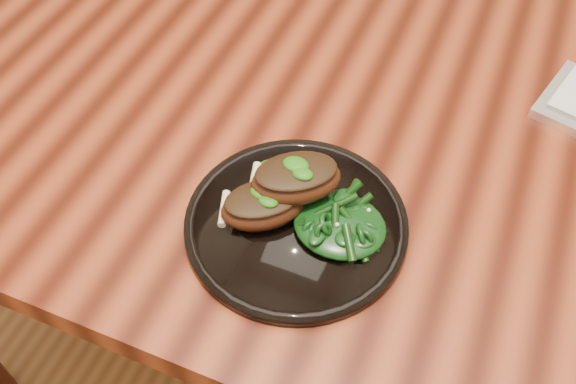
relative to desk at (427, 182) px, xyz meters
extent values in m
plane|color=#573318|center=(0.00, 0.00, -0.67)|extent=(4.00, 4.00, 0.00)
cube|color=#350F06|center=(0.00, 0.00, 0.06)|extent=(1.60, 0.80, 0.04)
cylinder|color=#37150C|center=(-0.74, 0.34, -0.31)|extent=(0.06, 0.06, 0.71)
cylinder|color=black|center=(-0.12, -0.20, 0.09)|extent=(0.26, 0.26, 0.01)
torus|color=black|center=(-0.12, -0.20, 0.09)|extent=(0.25, 0.25, 0.01)
cylinder|color=black|center=(-0.12, -0.20, 0.09)|extent=(0.17, 0.17, 0.00)
ellipsoid|color=#3A180B|center=(-0.15, -0.21, 0.12)|extent=(0.11, 0.11, 0.04)
ellipsoid|color=black|center=(-0.15, -0.21, 0.13)|extent=(0.10, 0.10, 0.01)
cylinder|color=beige|center=(-0.20, -0.22, 0.11)|extent=(0.02, 0.05, 0.01)
ellipsoid|color=#104707|center=(-0.15, -0.21, 0.14)|extent=(0.03, 0.02, 0.01)
ellipsoid|color=#3A180B|center=(-0.13, -0.17, 0.14)|extent=(0.12, 0.11, 0.04)
ellipsoid|color=black|center=(-0.13, -0.17, 0.15)|extent=(0.11, 0.10, 0.01)
cylinder|color=beige|center=(-0.18, -0.19, 0.13)|extent=(0.02, 0.05, 0.01)
ellipsoid|color=#104707|center=(-0.13, -0.17, 0.16)|extent=(0.03, 0.02, 0.01)
ellipsoid|color=#104707|center=(-0.15, -0.14, 0.10)|extent=(0.09, 0.06, 0.01)
ellipsoid|color=black|center=(-0.07, -0.19, 0.11)|extent=(0.11, 0.09, 0.02)
camera|label=1|loc=(0.04, -0.61, 0.69)|focal=40.00mm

